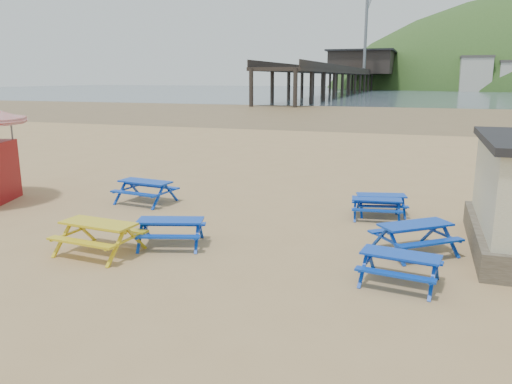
% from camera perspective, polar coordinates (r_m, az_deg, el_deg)
% --- Properties ---
extents(ground, '(400.00, 400.00, 0.00)m').
position_cam_1_polar(ground, '(15.30, -2.77, -4.77)').
color(ground, tan).
rests_on(ground, ground).
extents(wet_sand, '(400.00, 400.00, 0.00)m').
position_cam_1_polar(wet_sand, '(68.94, 14.13, 8.69)').
color(wet_sand, olive).
rests_on(wet_sand, ground).
extents(sea, '(400.00, 400.00, 0.00)m').
position_cam_1_polar(sea, '(183.72, 17.08, 10.94)').
color(sea, '#465764').
rests_on(sea, ground).
extents(picnic_table_blue_a, '(2.21, 1.87, 0.85)m').
position_cam_1_polar(picnic_table_blue_a, '(19.36, -12.50, 0.02)').
color(picnic_table_blue_a, '#052EB5').
rests_on(picnic_table_blue_a, ground).
extents(picnic_table_blue_b, '(1.93, 1.69, 0.70)m').
position_cam_1_polar(picnic_table_blue_b, '(17.89, 14.08, -1.37)').
color(picnic_table_blue_b, '#052EB5').
rests_on(picnic_table_blue_b, ground).
extents(picnic_table_blue_c, '(1.79, 1.52, 0.69)m').
position_cam_1_polar(picnic_table_blue_c, '(17.31, 13.59, -1.84)').
color(picnic_table_blue_c, '#052EB5').
rests_on(picnic_table_blue_c, ground).
extents(picnic_table_blue_d, '(2.17, 1.94, 0.77)m').
position_cam_1_polar(picnic_table_blue_d, '(14.34, -9.70, -4.57)').
color(picnic_table_blue_d, '#052EB5').
rests_on(picnic_table_blue_d, ground).
extents(picnic_table_blue_e, '(1.94, 1.65, 0.74)m').
position_cam_1_polar(picnic_table_blue_e, '(12.05, 16.12, -8.42)').
color(picnic_table_blue_e, '#052EB5').
rests_on(picnic_table_blue_e, ground).
extents(picnic_table_blue_f, '(2.53, 2.46, 0.82)m').
position_cam_1_polar(picnic_table_blue_f, '(14.20, 17.67, -5.06)').
color(picnic_table_blue_f, '#052EB5').
rests_on(picnic_table_blue_f, ground).
extents(picnic_table_yellow, '(2.21, 1.85, 0.87)m').
position_cam_1_polar(picnic_table_yellow, '(14.16, -17.48, -5.00)').
color(picnic_table_yellow, gold).
rests_on(picnic_table_yellow, ground).
extents(pier, '(24.00, 220.00, 39.29)m').
position_cam_1_polar(pier, '(193.22, 11.80, 12.92)').
color(pier, black).
rests_on(pier, ground).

